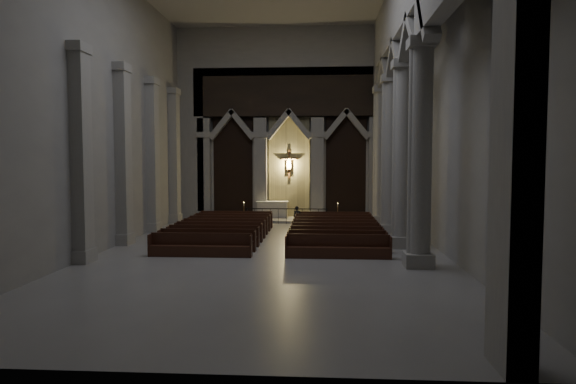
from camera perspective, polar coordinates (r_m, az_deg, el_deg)
The scene contains 11 objects.
room at distance 21.25m, azimuth -1.91°, elevation 13.90°, with size 24.00×24.10×12.00m.
sanctuary_wall at distance 32.54m, azimuth 0.09°, elevation 8.61°, with size 14.00×0.77×12.00m.
right_arcade at distance 22.77m, azimuth 12.76°, elevation 13.71°, with size 1.00×24.00×12.00m.
left_pilasters at distance 25.86m, azimuth -16.20°, elevation 3.72°, with size 0.60×13.00×8.03m.
sanctuary_step at distance 31.71m, azimuth -0.01°, elevation -3.10°, with size 8.50×2.60×0.15m, color #9D9A92.
altar at distance 32.32m, azimuth -1.74°, elevation -1.92°, with size 2.01×0.80×1.02m.
altar_rail at distance 30.19m, azimuth -0.19°, elevation -2.39°, with size 4.82×0.09×0.95m.
candle_stand_left at distance 30.72m, azimuth -4.92°, elevation -2.83°, with size 0.21×0.21×1.26m.
candle_stand_right at distance 30.55m, azimuth 5.53°, elevation -2.89°, with size 0.21×0.21×1.23m.
pews at distance 24.32m, azimuth -1.15°, elevation -4.66°, with size 9.49×8.93×0.91m.
worshipper at distance 28.51m, azimuth 1.01°, elevation -2.80°, with size 0.44×0.29×1.21m, color black.
Camera 1 is at (2.03, -20.82, 3.85)m, focal length 32.00 mm.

